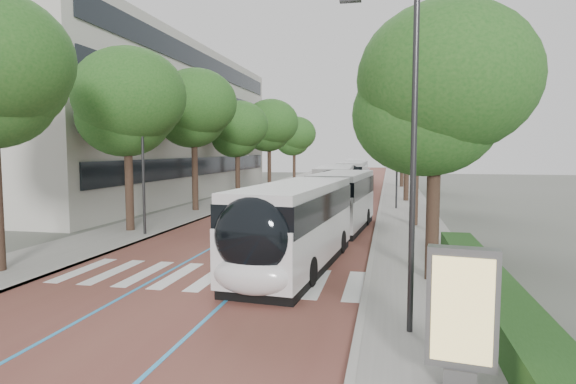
% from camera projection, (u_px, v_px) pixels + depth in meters
% --- Properties ---
extents(ground, '(160.00, 160.00, 0.00)m').
position_uv_depth(ground, '(194.00, 285.00, 15.87)').
color(ground, '#51544C').
rests_on(ground, ground).
extents(road, '(11.00, 140.00, 0.02)m').
position_uv_depth(road, '(333.00, 189.00, 54.86)').
color(road, brown).
rests_on(road, ground).
extents(sidewalk_left, '(4.00, 140.00, 0.12)m').
position_uv_depth(sidewalk_left, '(269.00, 188.00, 56.40)').
color(sidewalk_left, gray).
rests_on(sidewalk_left, ground).
extents(sidewalk_right, '(4.00, 140.00, 0.12)m').
position_uv_depth(sidewalk_right, '(400.00, 190.00, 53.31)').
color(sidewalk_right, gray).
rests_on(sidewalk_right, ground).
extents(kerb_left, '(0.20, 140.00, 0.14)m').
position_uv_depth(kerb_left, '(285.00, 188.00, 56.01)').
color(kerb_left, gray).
rests_on(kerb_left, ground).
extents(kerb_right, '(0.20, 140.00, 0.14)m').
position_uv_depth(kerb_right, '(383.00, 189.00, 53.70)').
color(kerb_right, gray).
rests_on(kerb_right, ground).
extents(zebra_crossing, '(10.55, 3.60, 0.01)m').
position_uv_depth(zebra_crossing, '(211.00, 277.00, 16.80)').
color(zebra_crossing, silver).
rests_on(zebra_crossing, ground).
extents(lane_line_left, '(0.12, 126.00, 0.01)m').
position_uv_depth(lane_line_left, '(319.00, 189.00, 55.19)').
color(lane_line_left, '#288BC9').
rests_on(lane_line_left, road).
extents(lane_line_right, '(0.12, 126.00, 0.01)m').
position_uv_depth(lane_line_right, '(347.00, 189.00, 54.53)').
color(lane_line_right, '#288BC9').
rests_on(lane_line_right, road).
extents(office_building, '(18.11, 40.00, 14.00)m').
position_uv_depth(office_building, '(119.00, 124.00, 46.56)').
color(office_building, '#99988E').
rests_on(office_building, ground).
extents(hedge, '(1.20, 14.00, 0.80)m').
position_uv_depth(hedge, '(487.00, 286.00, 13.95)').
color(hedge, '#1B4016').
rests_on(hedge, sidewalk_right).
extents(streetlight_near, '(1.82, 0.20, 8.00)m').
position_uv_depth(streetlight_near, '(406.00, 134.00, 11.17)').
color(streetlight_near, '#28292B').
rests_on(streetlight_near, sidewalk_right).
extents(streetlight_far, '(1.82, 0.20, 8.00)m').
position_uv_depth(streetlight_far, '(395.00, 145.00, 35.53)').
color(streetlight_far, '#28292B').
rests_on(streetlight_far, sidewalk_right).
extents(lamp_post_left, '(0.14, 0.14, 8.00)m').
position_uv_depth(lamp_post_left, '(143.00, 157.00, 24.57)').
color(lamp_post_left, '#28292B').
rests_on(lamp_post_left, sidewalk_left).
extents(trees_left, '(6.32, 60.67, 9.73)m').
position_uv_depth(trees_left, '(231.00, 124.00, 42.49)').
color(trees_left, black).
rests_on(trees_left, ground).
extents(trees_right, '(5.79, 47.30, 9.25)m').
position_uv_depth(trees_right, '(412.00, 121.00, 32.46)').
color(trees_right, black).
rests_on(trees_right, ground).
extents(lead_bus, '(4.12, 18.54, 3.20)m').
position_uv_depth(lead_bus, '(319.00, 213.00, 21.73)').
color(lead_bus, black).
rests_on(lead_bus, ground).
extents(bus_queued_0, '(3.07, 12.50, 3.20)m').
position_uv_depth(bus_queued_0, '(335.00, 187.00, 37.08)').
color(bus_queued_0, silver).
rests_on(bus_queued_0, ground).
extents(bus_queued_1, '(2.58, 12.41, 3.20)m').
position_uv_depth(bus_queued_1, '(353.00, 177.00, 50.79)').
color(bus_queued_1, silver).
rests_on(bus_queued_1, ground).
extents(bus_queued_2, '(3.20, 12.52, 3.20)m').
position_uv_depth(bus_queued_2, '(356.00, 172.00, 63.03)').
color(bus_queued_2, silver).
rests_on(bus_queued_2, ground).
extents(ad_panel, '(1.28, 0.55, 2.59)m').
position_uv_depth(ad_panel, '(462.00, 315.00, 8.73)').
color(ad_panel, '#59595B').
rests_on(ad_panel, sidewalk_right).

